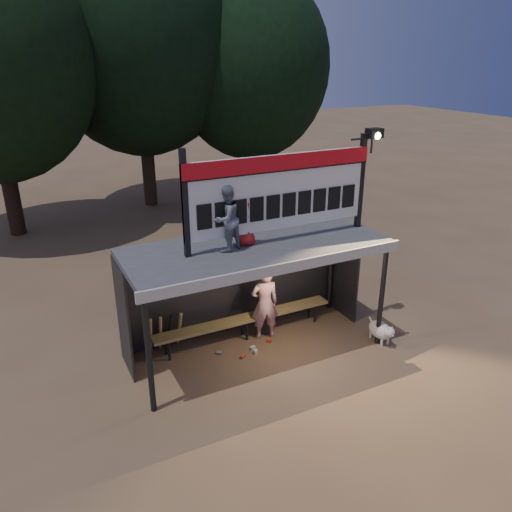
# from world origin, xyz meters

# --- Properties ---
(ground) EXTENTS (80.00, 80.00, 0.00)m
(ground) POSITION_xyz_m (0.00, 0.00, 0.00)
(ground) COLOR brown
(ground) RESTS_ON ground
(player) EXTENTS (0.65, 0.49, 1.61)m
(player) POSITION_xyz_m (0.39, 0.37, 0.81)
(player) COLOR silver
(player) RESTS_ON ground
(child_a) EXTENTS (0.72, 0.67, 1.20)m
(child_a) POSITION_xyz_m (-0.61, -0.04, 2.92)
(child_a) COLOR slate
(child_a) RESTS_ON dugout_shelter
(child_b) EXTENTS (0.46, 0.31, 0.91)m
(child_b) POSITION_xyz_m (-0.17, 0.07, 2.77)
(child_b) COLOR #B01B1C
(child_b) RESTS_ON dugout_shelter
(dugout_shelter) EXTENTS (5.10, 2.08, 2.32)m
(dugout_shelter) POSITION_xyz_m (0.00, 0.24, 1.85)
(dugout_shelter) COLOR #3F3F41
(dugout_shelter) RESTS_ON ground
(scoreboard_assembly) EXTENTS (4.10, 0.27, 1.99)m
(scoreboard_assembly) POSITION_xyz_m (0.56, -0.01, 3.32)
(scoreboard_assembly) COLOR black
(scoreboard_assembly) RESTS_ON dugout_shelter
(bench) EXTENTS (4.00, 0.35, 0.48)m
(bench) POSITION_xyz_m (0.00, 0.55, 0.43)
(bench) COLOR olive
(bench) RESTS_ON ground
(tree_mid) EXTENTS (7.22, 7.22, 10.36)m
(tree_mid) POSITION_xyz_m (1.00, 11.50, 6.17)
(tree_mid) COLOR #312116
(tree_mid) RESTS_ON ground
(tree_right) EXTENTS (6.08, 6.08, 8.72)m
(tree_right) POSITION_xyz_m (5.00, 10.50, 5.19)
(tree_right) COLOR black
(tree_right) RESTS_ON ground
(dog) EXTENTS (0.36, 0.81, 0.49)m
(dog) POSITION_xyz_m (2.48, -0.90, 0.28)
(dog) COLOR beige
(dog) RESTS_ON ground
(bats) EXTENTS (0.68, 0.35, 0.84)m
(bats) POSITION_xyz_m (-1.65, 0.82, 0.43)
(bats) COLOR #9D7349
(bats) RESTS_ON ground
(litter) EXTENTS (1.22, 0.46, 0.08)m
(litter) POSITION_xyz_m (-0.16, 0.01, 0.04)
(litter) COLOR red
(litter) RESTS_ON ground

